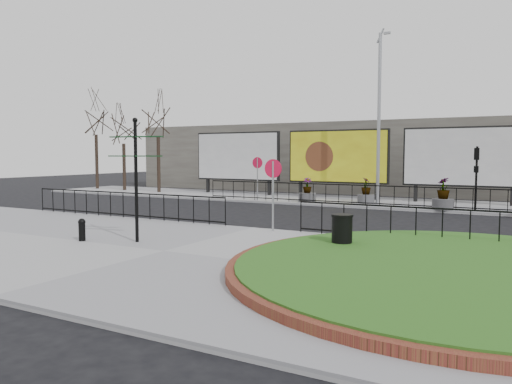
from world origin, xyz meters
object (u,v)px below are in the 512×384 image
Objects in this scene: lamp_post at (379,115)px; fingerpost_sign at (136,167)px; bollard at (82,229)px; planter_b at (366,194)px; billboard_mid at (337,157)px; planter_a at (307,194)px; litter_bin at (342,232)px; planter_c at (443,198)px.

fingerpost_sign is at bearing -101.55° from lamp_post.
bollard is 16.27m from planter_b.
billboard_mid reaches higher than planter_b.
billboard_mid is at bearing 79.77° from planter_a.
planter_b is at bearing 103.87° from litter_bin.
litter_bin is (5.85, 1.70, -1.74)m from fingerpost_sign.
litter_bin is 13.74m from planter_b.
planter_a is at bearing -100.23° from billboard_mid.
bollard is at bearing -104.74° from planter_b.
billboard_mid reaches higher than planter_a.
lamp_post is at bearing 69.69° from fingerpost_sign.
planter_b reaches higher than planter_a.
billboard_mid is at bearing 151.53° from planter_c.
planter_b is (4.14, 15.73, 0.13)m from bollard.
fingerpost_sign is at bearing -90.39° from billboard_mid.
billboard_mid is 3.84m from planter_b.
fingerpost_sign is at bearing 23.56° from bollard.
litter_bin is at bearing 17.81° from bollard.
planter_b is 0.91× the size of planter_c.
planter_a is 0.97× the size of planter_b.
fingerpost_sign is at bearing -163.82° from litter_bin.
billboard_mid is 3.82m from planter_a.
bollard is at bearing -95.40° from billboard_mid.
planter_c is at bearing 55.14° from fingerpost_sign.
planter_c is at bearing -28.47° from billboard_mid.
litter_bin is 0.72× the size of planter_b.
lamp_post reaches higher than litter_bin.
billboard_mid is 4.05× the size of planter_c.
billboard_mid is at bearing 110.24° from litter_bin.
bollard is (-1.58, -0.69, -1.87)m from fingerpost_sign.
planter_b is at bearing 161.85° from planter_c.
lamp_post is 14.48m from litter_bin.
planter_c reaches higher than planter_a.
planter_c is (7.16, -0.39, 0.11)m from planter_a.
planter_b is 4.36m from planter_c.
fingerpost_sign is 2.43× the size of planter_c.
bollard is 0.45× the size of planter_c.
planter_b reaches higher than bollard.
planter_a is at bearing 176.89° from planter_c.
bollard is at bearing -162.19° from litter_bin.
billboard_mid is 18.15m from bollard.
fingerpost_sign is 6.34m from litter_bin.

